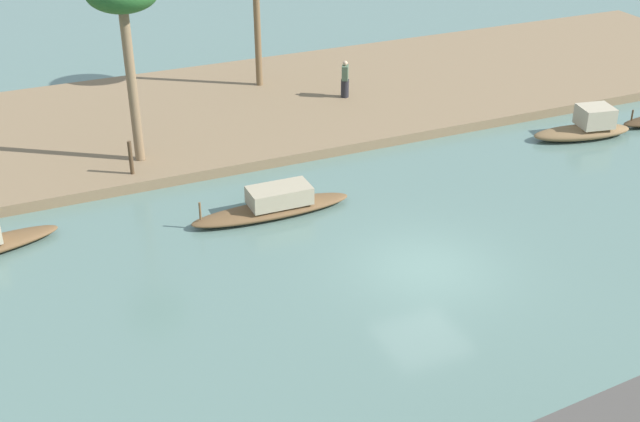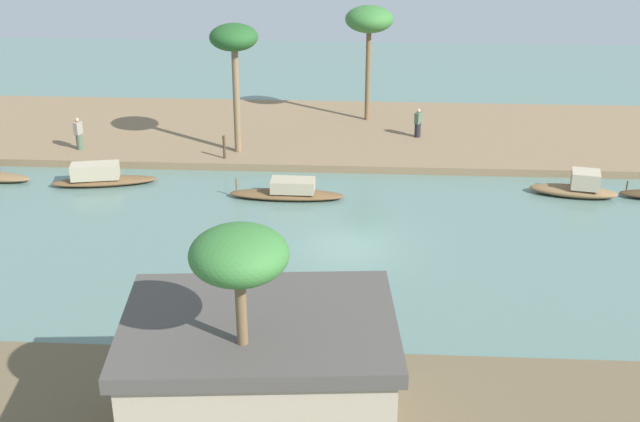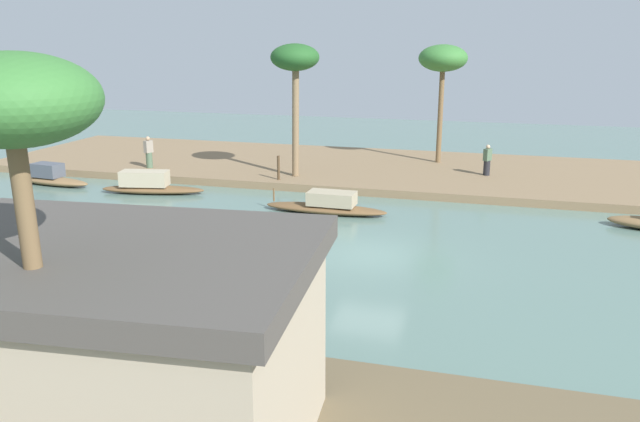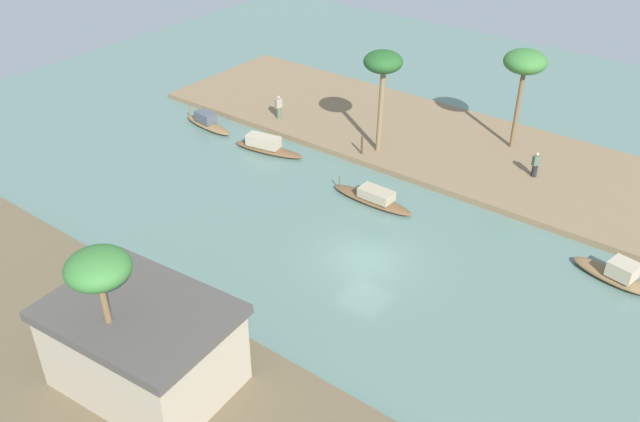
{
  "view_description": "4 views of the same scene",
  "coord_description": "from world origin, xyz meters",
  "views": [
    {
      "loc": [
        11.18,
        17.7,
        12.82
      ],
      "look_at": [
        1.9,
        -3.26,
        0.7
      ],
      "focal_mm": 47.6,
      "sensor_mm": 36.0,
      "label": 1
    },
    {
      "loc": [
        -0.59,
        30.15,
        15.07
      ],
      "look_at": [
        1.18,
        -1.37,
        0.95
      ],
      "focal_mm": 46.64,
      "sensor_mm": 36.0,
      "label": 2
    },
    {
      "loc": [
        -4.09,
        20.64,
        7.26
      ],
      "look_at": [
        2.68,
        -3.25,
        0.52
      ],
      "focal_mm": 36.2,
      "sensor_mm": 36.0,
      "label": 3
    },
    {
      "loc": [
        -15.25,
        23.69,
        20.5
      ],
      "look_at": [
        3.85,
        -1.18,
        0.87
      ],
      "focal_mm": 38.48,
      "sensor_mm": 36.0,
      "label": 4
    }
  ],
  "objects": [
    {
      "name": "palm_tree_left_far",
      "position": [
        5.9,
        -10.1,
        6.03
      ],
      "size": [
        2.4,
        2.4,
        6.55
      ],
      "color": "#7F6647",
      "rests_on": "riverbank_left"
    },
    {
      "name": "riverbank_left",
      "position": [
        0.0,
        -13.73,
        0.19
      ],
      "size": [
        47.65,
        11.16,
        0.38
      ],
      "primitive_type": "cube",
      "color": "#846B4C",
      "rests_on": "ground"
    },
    {
      "name": "mooring_post",
      "position": [
        6.43,
        -8.92,
        0.98
      ],
      "size": [
        0.14,
        0.14,
        1.19
      ],
      "primitive_type": "cylinder",
      "color": "#4C3823",
      "rests_on": "riverbank_left"
    },
    {
      "name": "sampan_near_left_bank",
      "position": [
        -10.48,
        -5.88,
        0.43
      ],
      "size": [
        4.14,
        1.92,
        1.24
      ],
      "rotation": [
        0.0,
        0.0,
        -0.19
      ],
      "color": "brown",
      "rests_on": "river_water"
    },
    {
      "name": "person_by_mooring",
      "position": [
        -3.47,
        -12.8,
        1.11
      ],
      "size": [
        0.46,
        0.52,
        1.58
      ],
      "rotation": [
        0.0,
        0.0,
        4.19
      ],
      "color": "#232328",
      "rests_on": "riverbank_left"
    },
    {
      "name": "sampan_midstream",
      "position": [
        2.8,
        -4.84,
        0.34
      ],
      "size": [
        5.33,
        1.25,
        0.94
      ],
      "rotation": [
        0.0,
        0.0,
        -0.02
      ],
      "color": "brown",
      "rests_on": "river_water"
    },
    {
      "name": "river_water",
      "position": [
        0.0,
        0.0,
        0.0
      ],
      "size": [
        75.1,
        75.1,
        0.0
      ],
      "primitive_type": "plane",
      "color": "slate",
      "rests_on": "ground"
    }
  ]
}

